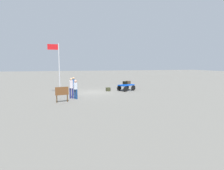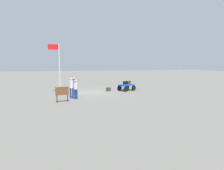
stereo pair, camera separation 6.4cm
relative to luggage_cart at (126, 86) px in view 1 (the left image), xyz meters
name	(u,v)px [view 1 (the left image)]	position (x,y,z in m)	size (l,w,h in m)	color
ground_plane	(93,92)	(3.80, 0.35, -0.47)	(120.00, 120.00, 0.00)	slate
luggage_cart	(126,86)	(0.00, 0.00, 0.00)	(2.13, 1.83, 0.67)	blue
suitcase_olive	(125,83)	(0.01, -0.38, 0.37)	(0.57, 0.42, 0.33)	black
suitcase_tan	(128,82)	(-0.45, -0.58, 0.38)	(0.50, 0.41, 0.35)	#493420
suitcase_dark	(108,89)	(2.03, -0.15, -0.27)	(0.49, 0.40, 0.39)	#363822
worker_lead	(74,85)	(5.79, 1.47, 0.52)	(0.41, 0.41, 1.71)	navy
worker_trailing	(76,88)	(5.71, 3.50, 0.49)	(0.46, 0.46, 1.63)	navy
worker_supervisor	(71,87)	(6.06, 3.22, 0.55)	(0.36, 0.36, 1.78)	navy
flagpole	(58,64)	(7.22, 0.27, 2.52)	(1.08, 0.10, 4.96)	silver
signboard	(62,92)	(6.81, 4.62, 0.32)	(1.00, 0.24, 1.20)	#4C3319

